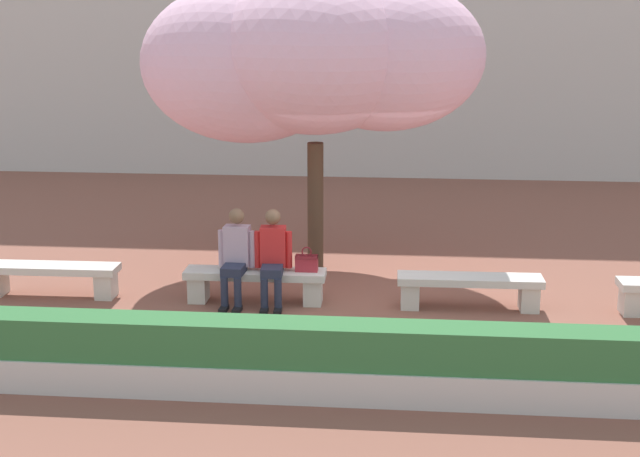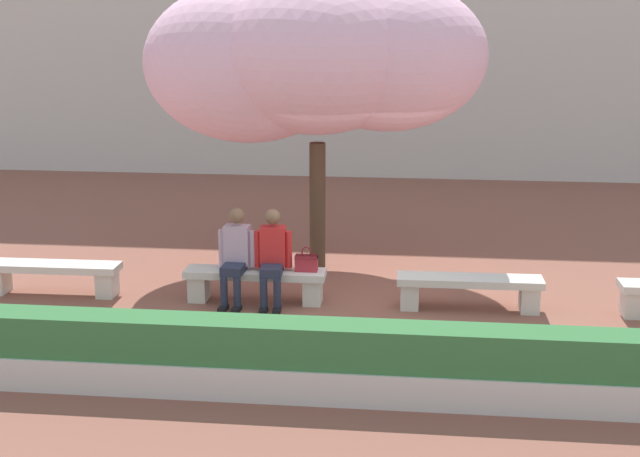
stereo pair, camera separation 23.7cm
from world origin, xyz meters
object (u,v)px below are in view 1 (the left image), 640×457
stone_bench_center (470,286)px  cherry_tree_main (311,57)px  person_seated_left (236,253)px  person_seated_right (273,254)px  stone_bench_west_end (50,275)px  stone_bench_near_west (255,280)px  handbag (307,262)px

stone_bench_center → cherry_tree_main: (-2.27, 1.71, 2.88)m
person_seated_left → person_seated_right: size_ratio=1.00×
stone_bench_center → cherry_tree_main: 4.05m
stone_bench_west_end → cherry_tree_main: size_ratio=0.38×
stone_bench_near_west → person_seated_left: (-0.25, -0.05, 0.39)m
handbag → cherry_tree_main: cherry_tree_main is taller
stone_bench_near_west → stone_bench_center: 2.86m
stone_bench_west_end → cherry_tree_main: cherry_tree_main is taller
person_seated_left → stone_bench_center: bearing=1.0°
stone_bench_center → person_seated_left: (-3.11, -0.05, 0.39)m
person_seated_right → handbag: bearing=9.9°
stone_bench_near_west → cherry_tree_main: 3.41m
cherry_tree_main → stone_bench_center: bearing=-37.0°
stone_bench_center → person_seated_right: (-2.61, -0.05, 0.39)m
stone_bench_center → person_seated_left: 3.14m
stone_bench_near_west → person_seated_left: person_seated_left is taller
stone_bench_center → handbag: handbag is taller
person_seated_left → handbag: person_seated_left is taller
handbag → stone_bench_near_west: bearing=-178.0°
stone_bench_west_end → cherry_tree_main: 4.82m
stone_bench_west_end → handbag: (3.56, 0.02, 0.27)m
person_seated_left → stone_bench_near_west: bearing=12.1°
person_seated_left → person_seated_right: bearing=0.0°
stone_bench_near_west → cherry_tree_main: bearing=70.9°
stone_bench_center → person_seated_left: person_seated_left is taller
stone_bench_near_west → handbag: size_ratio=5.63×
stone_bench_west_end → stone_bench_center: bearing=0.0°
stone_bench_west_end → handbag: 3.57m
stone_bench_center → cherry_tree_main: size_ratio=0.38×
stone_bench_near_west → cherry_tree_main: cherry_tree_main is taller
stone_bench_near_west → person_seated_right: 0.47m
stone_bench_near_west → cherry_tree_main: (0.59, 1.71, 2.88)m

